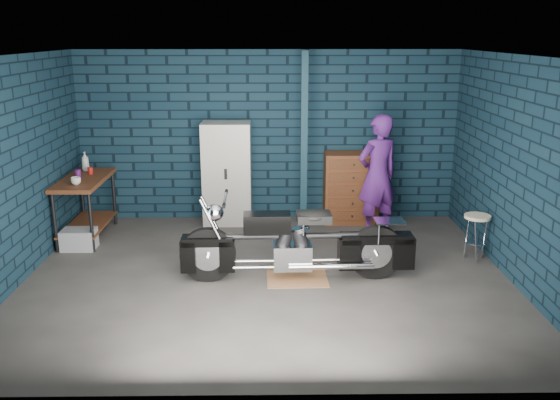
# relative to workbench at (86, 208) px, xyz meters

# --- Properties ---
(ground) EXTENTS (6.00, 6.00, 0.00)m
(ground) POSITION_rel_workbench_xyz_m (2.68, -1.54, -0.46)
(ground) COLOR #4B4846
(ground) RESTS_ON ground
(room_walls) EXTENTS (6.02, 5.01, 2.71)m
(room_walls) POSITION_rel_workbench_xyz_m (2.68, -0.99, 1.45)
(room_walls) COLOR #102736
(room_walls) RESTS_ON ground
(support_post) EXTENTS (0.10, 0.10, 2.70)m
(support_post) POSITION_rel_workbench_xyz_m (3.23, 0.41, 0.90)
(support_post) COLOR #122E3B
(support_post) RESTS_ON ground
(workbench) EXTENTS (0.60, 1.40, 0.91)m
(workbench) POSITION_rel_workbench_xyz_m (0.00, 0.00, 0.00)
(workbench) COLOR brown
(workbench) RESTS_ON ground
(drip_mat) EXTENTS (0.76, 0.58, 0.01)m
(drip_mat) POSITION_rel_workbench_xyz_m (3.05, -1.61, -0.45)
(drip_mat) COLOR #91643F
(drip_mat) RESTS_ON ground
(motorcycle) EXTENTS (2.45, 0.73, 1.07)m
(motorcycle) POSITION_rel_workbench_xyz_m (3.05, -1.61, 0.08)
(motorcycle) COLOR black
(motorcycle) RESTS_ON ground
(person) EXTENTS (0.79, 0.67, 1.82)m
(person) POSITION_rel_workbench_xyz_m (4.31, 0.10, 0.45)
(person) COLOR #511E74
(person) RESTS_ON ground
(storage_bin) EXTENTS (0.46, 0.33, 0.29)m
(storage_bin) POSITION_rel_workbench_xyz_m (0.02, -0.50, -0.31)
(storage_bin) COLOR #999BA2
(storage_bin) RESTS_ON ground
(locker) EXTENTS (0.75, 0.54, 1.61)m
(locker) POSITION_rel_workbench_xyz_m (2.04, 0.69, 0.35)
(locker) COLOR beige
(locker) RESTS_ON ground
(tool_chest) EXTENTS (0.85, 0.47, 1.13)m
(tool_chest) POSITION_rel_workbench_xyz_m (4.00, 0.69, 0.11)
(tool_chest) COLOR brown
(tool_chest) RESTS_ON ground
(shop_stool) EXTENTS (0.41, 0.41, 0.63)m
(shop_stool) POSITION_rel_workbench_xyz_m (5.46, -0.99, -0.14)
(shop_stool) COLOR beige
(shop_stool) RESTS_ON ground
(cup_a) EXTENTS (0.16, 0.16, 0.11)m
(cup_a) POSITION_rel_workbench_xyz_m (0.02, -0.39, 0.51)
(cup_a) COLOR beige
(cup_a) RESTS_ON workbench
(mug_purple) EXTENTS (0.12, 0.12, 0.12)m
(mug_purple) POSITION_rel_workbench_xyz_m (-0.08, 0.01, 0.52)
(mug_purple) COLOR #511863
(mug_purple) RESTS_ON workbench
(mug_red) EXTENTS (0.09, 0.09, 0.11)m
(mug_red) POSITION_rel_workbench_xyz_m (0.04, 0.23, 0.51)
(mug_red) COLOR #A01915
(mug_red) RESTS_ON workbench
(bottle) EXTENTS (0.12, 0.12, 0.29)m
(bottle) POSITION_rel_workbench_xyz_m (-0.10, 0.47, 0.60)
(bottle) COLOR #999BA2
(bottle) RESTS_ON workbench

